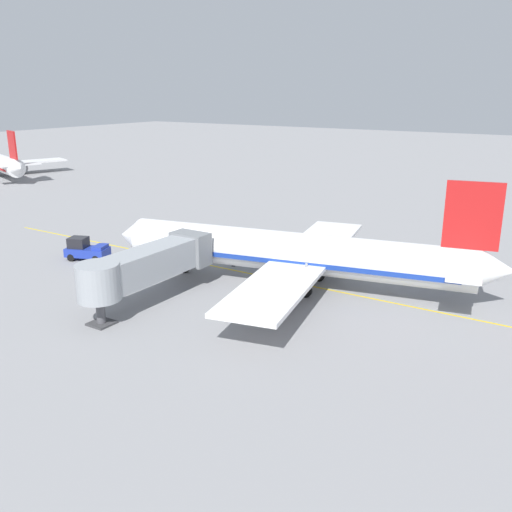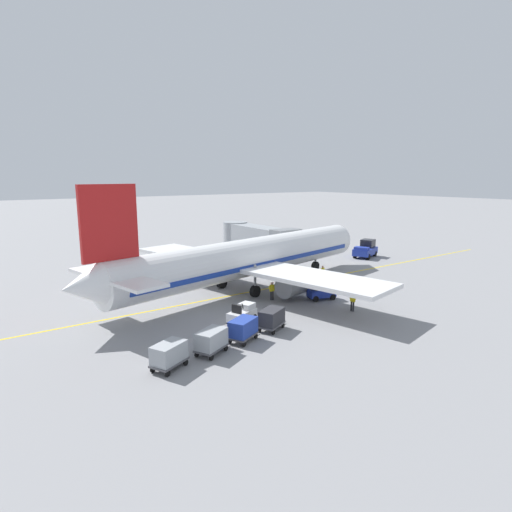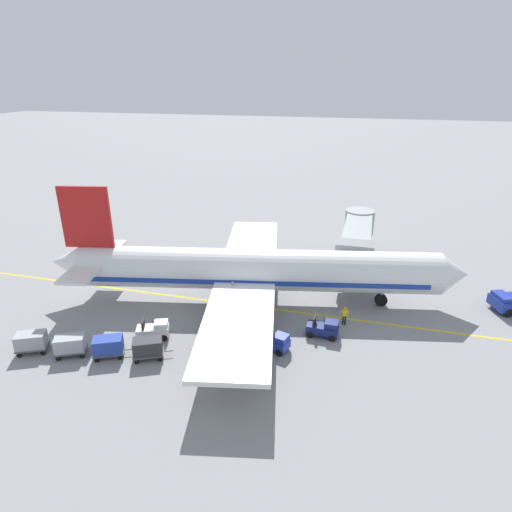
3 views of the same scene
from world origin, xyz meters
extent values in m
plane|color=gray|center=(0.00, 0.00, 0.00)|extent=(400.00, 400.00, 0.00)
cube|color=gold|center=(0.00, 0.00, 0.00)|extent=(0.24, 80.00, 0.01)
cylinder|color=white|center=(-0.94, -1.02, 3.29)|extent=(10.12, 32.08, 3.70)
cube|color=#193899|center=(-0.94, -1.02, 2.82)|extent=(9.64, 29.59, 0.44)
cone|color=white|center=(-4.44, 15.82, 3.29)|extent=(4.04, 3.09, 3.63)
cone|color=white|center=(2.59, -18.06, 3.58)|extent=(3.65, 3.38, 3.14)
cube|color=black|center=(-4.07, 14.06, 3.93)|extent=(2.94, 1.64, 0.60)
cube|color=white|center=(-0.74, -2.00, 2.64)|extent=(30.43, 11.19, 0.36)
cylinder|color=gray|center=(-6.29, -2.33, 1.39)|extent=(2.61, 3.54, 2.00)
cylinder|color=gray|center=(4.48, -0.10, 1.39)|extent=(2.61, 3.54, 2.00)
cube|color=red|center=(2.10, -15.71, 7.88)|extent=(1.21, 4.37, 5.50)
cube|color=white|center=(2.06, -15.51, 3.84)|extent=(10.32, 4.58, 0.24)
cylinder|color=black|center=(-3.22, 9.95, 0.55)|extent=(0.66, 1.17, 1.10)
cylinder|color=gray|center=(-3.22, 9.95, 2.10)|extent=(0.24, 0.24, 2.00)
cylinder|color=black|center=(-2.79, -3.45, 0.55)|extent=(0.66, 1.17, 1.10)
cylinder|color=gray|center=(-2.79, -3.45, 2.10)|extent=(0.24, 0.24, 2.00)
cylinder|color=black|center=(1.71, -2.51, 0.55)|extent=(0.66, 1.17, 1.10)
cylinder|color=gray|center=(1.71, -2.51, 2.10)|extent=(0.24, 0.24, 2.00)
cube|color=#93999E|center=(-10.70, 7.18, 3.49)|extent=(11.93, 2.80, 2.60)
cube|color=slate|center=(-5.54, 7.18, 3.49)|extent=(2.00, 3.50, 2.99)
cylinder|color=#93999E|center=(-16.67, 7.18, 3.49)|extent=(3.36, 3.36, 2.86)
cylinder|color=#4C4C51|center=(-16.67, 7.18, 1.09)|extent=(0.70, 0.70, 2.19)
cube|color=#38383A|center=(-16.67, 7.18, 0.08)|extent=(1.80, 1.80, 0.16)
cube|color=#1E339E|center=(-5.39, 21.59, 0.85)|extent=(3.62, 4.89, 0.90)
cube|color=black|center=(-5.74, 22.52, 1.85)|extent=(2.20, 2.31, 1.10)
cube|color=#1E339E|center=(-4.84, 20.15, 1.48)|extent=(2.14, 1.69, 0.36)
cylinder|color=black|center=(-4.01, 20.59, 0.40)|extent=(0.61, 0.87, 0.80)
cylinder|color=black|center=(-5.76, 19.92, 0.40)|extent=(0.61, 0.87, 0.80)
cylinder|color=black|center=(-5.02, 23.26, 0.40)|extent=(0.61, 0.87, 0.80)
cylinder|color=black|center=(-6.77, 22.60, 0.40)|extent=(0.61, 0.87, 0.80)
cube|color=silver|center=(6.93, -7.50, 0.63)|extent=(2.03, 2.77, 0.70)
cube|color=silver|center=(6.68, -6.86, 1.20)|extent=(1.33, 1.35, 0.44)
cube|color=black|center=(7.18, -8.14, 1.30)|extent=(0.84, 0.45, 0.64)
cylinder|color=black|center=(6.89, -7.39, 1.28)|extent=(0.17, 0.27, 0.54)
cylinder|color=black|center=(6.11, -6.88, 0.28)|extent=(0.39, 0.59, 0.56)
cylinder|color=black|center=(7.12, -6.49, 0.28)|extent=(0.39, 0.59, 0.56)
cylinder|color=black|center=(6.75, -8.51, 0.28)|extent=(0.39, 0.59, 0.56)
cylinder|color=black|center=(7.75, -8.12, 0.28)|extent=(0.39, 0.59, 0.56)
cube|color=#1E339E|center=(5.93, 1.99, 0.63)|extent=(1.86, 2.74, 0.70)
cube|color=#1E339E|center=(6.13, 2.65, 1.20)|extent=(1.28, 1.30, 0.44)
cube|color=black|center=(5.74, 1.33, 1.30)|extent=(0.85, 0.39, 0.64)
cylinder|color=black|center=(5.97, 2.11, 1.28)|extent=(0.15, 0.28, 0.54)
cylinder|color=black|center=(5.66, 2.98, 0.28)|extent=(0.35, 0.59, 0.56)
cylinder|color=black|center=(6.70, 2.68, 0.28)|extent=(0.35, 0.59, 0.56)
cylinder|color=black|center=(5.17, 1.30, 0.28)|extent=(0.35, 0.59, 0.56)
cylinder|color=black|center=(6.20, 1.00, 0.28)|extent=(0.35, 0.59, 0.56)
cube|color=navy|center=(3.18, 5.44, 0.63)|extent=(1.30, 2.55, 0.70)
cube|color=navy|center=(3.21, 6.13, 1.20)|extent=(1.06, 1.09, 0.44)
cube|color=black|center=(3.15, 4.75, 1.30)|extent=(0.85, 0.19, 0.64)
cylinder|color=black|center=(3.18, 5.57, 1.28)|extent=(0.09, 0.27, 0.54)
cylinder|color=black|center=(2.67, 6.34, 0.28)|extent=(0.22, 0.57, 0.56)
cylinder|color=black|center=(3.75, 6.29, 0.28)|extent=(0.22, 0.57, 0.56)
cylinder|color=black|center=(2.60, 4.59, 0.28)|extent=(0.22, 0.57, 0.56)
cylinder|color=black|center=(3.68, 4.54, 0.28)|extent=(0.22, 0.57, 0.56)
cube|color=#4C4C51|center=(9.46, -6.56, 0.42)|extent=(2.12, 2.55, 0.12)
cube|color=#2D2D33|center=(9.46, -6.56, 1.03)|extent=(2.02, 2.42, 1.10)
cylinder|color=#4C4C51|center=(8.83, -5.25, 0.41)|extent=(0.37, 0.66, 0.07)
cylinder|color=black|center=(8.61, -6.06, 0.18)|extent=(0.26, 0.38, 0.36)
cylinder|color=black|center=(9.60, -5.58, 0.18)|extent=(0.26, 0.38, 0.36)
cylinder|color=black|center=(9.32, -7.54, 0.18)|extent=(0.26, 0.38, 0.36)
cylinder|color=black|center=(10.32, -7.06, 0.18)|extent=(0.26, 0.38, 0.36)
cube|color=#4C4C51|center=(10.03, -9.48, 0.42)|extent=(2.12, 2.55, 0.12)
cube|color=#233D9E|center=(10.03, -9.48, 1.03)|extent=(2.02, 2.42, 1.10)
cylinder|color=#4C4C51|center=(9.41, -8.17, 0.41)|extent=(0.37, 0.66, 0.07)
cylinder|color=black|center=(9.18, -8.98, 0.18)|extent=(0.26, 0.38, 0.36)
cylinder|color=black|center=(10.18, -8.50, 0.18)|extent=(0.26, 0.38, 0.36)
cylinder|color=black|center=(9.89, -10.46, 0.18)|extent=(0.26, 0.38, 0.36)
cylinder|color=black|center=(10.89, -9.98, 0.18)|extent=(0.26, 0.38, 0.36)
cube|color=#4C4C51|center=(10.61, -12.30, 0.42)|extent=(2.12, 2.55, 0.12)
cube|color=#999EA3|center=(10.61, -12.30, 1.03)|extent=(2.02, 2.42, 1.10)
cylinder|color=#4C4C51|center=(9.98, -10.99, 0.41)|extent=(0.37, 0.66, 0.07)
cylinder|color=black|center=(9.75, -11.79, 0.18)|extent=(0.26, 0.38, 0.36)
cylinder|color=black|center=(10.75, -11.32, 0.18)|extent=(0.26, 0.38, 0.36)
cylinder|color=black|center=(10.47, -13.28, 0.18)|extent=(0.26, 0.38, 0.36)
cylinder|color=black|center=(11.46, -12.80, 0.18)|extent=(0.26, 0.38, 0.36)
cube|color=#4C4C51|center=(11.01, -15.37, 0.42)|extent=(2.12, 2.55, 0.12)
cube|color=#999EA3|center=(11.01, -15.37, 1.03)|extent=(2.02, 2.42, 1.10)
cylinder|color=#4C4C51|center=(10.39, -14.06, 0.41)|extent=(0.37, 0.66, 0.07)
cylinder|color=black|center=(10.16, -14.86, 0.18)|extent=(0.26, 0.38, 0.36)
cylinder|color=black|center=(11.15, -14.39, 0.18)|extent=(0.26, 0.38, 0.36)
cylinder|color=black|center=(10.87, -16.35, 0.18)|extent=(0.26, 0.38, 0.36)
cylinder|color=black|center=(11.87, -15.87, 0.18)|extent=(0.26, 0.38, 0.36)
cylinder|color=#232328|center=(1.04, 6.90, 0.42)|extent=(0.15, 0.15, 0.85)
cylinder|color=#232328|center=(0.97, 7.09, 0.42)|extent=(0.15, 0.15, 0.85)
cube|color=yellow|center=(1.01, 6.99, 1.15)|extent=(0.35, 0.44, 0.60)
cylinder|color=yellow|center=(1.09, 6.76, 1.10)|extent=(0.16, 0.24, 0.57)
cylinder|color=yellow|center=(0.92, 7.23, 1.10)|extent=(0.16, 0.24, 0.57)
sphere|color=tan|center=(1.01, 6.99, 1.58)|extent=(0.22, 0.22, 0.22)
cube|color=red|center=(1.01, 6.99, 1.60)|extent=(0.16, 0.28, 0.10)
cylinder|color=#232328|center=(10.06, 1.67, 0.42)|extent=(0.15, 0.15, 0.85)
cylinder|color=#232328|center=(9.86, 1.64, 0.42)|extent=(0.15, 0.15, 0.85)
cube|color=yellow|center=(9.96, 1.65, 1.15)|extent=(0.41, 0.29, 0.60)
cylinder|color=yellow|center=(10.21, 1.69, 1.10)|extent=(0.23, 0.12, 0.57)
cylinder|color=yellow|center=(9.71, 1.62, 1.10)|extent=(0.23, 0.12, 0.57)
sphere|color=tan|center=(9.96, 1.65, 1.58)|extent=(0.22, 0.22, 0.22)
cube|color=red|center=(9.96, 1.65, 1.60)|extent=(0.27, 0.11, 0.10)
cylinder|color=#232328|center=(3.42, -1.94, 0.42)|extent=(0.15, 0.15, 0.85)
cylinder|color=#232328|center=(3.46, -1.75, 0.42)|extent=(0.15, 0.15, 0.85)
cube|color=yellow|center=(3.44, -1.84, 1.15)|extent=(0.30, 0.42, 0.60)
cylinder|color=yellow|center=(3.40, -2.09, 1.10)|extent=(0.13, 0.23, 0.57)
cylinder|color=yellow|center=(3.48, -1.60, 1.10)|extent=(0.13, 0.23, 0.57)
sphere|color=tan|center=(3.44, -1.84, 1.58)|extent=(0.22, 0.22, 0.22)
cube|color=red|center=(3.44, -1.84, 1.60)|extent=(0.12, 0.27, 0.10)
cone|color=white|center=(20.37, 69.67, 3.41)|extent=(3.68, 3.47, 2.99)
cylinder|color=gray|center=(30.51, 83.50, 1.32)|extent=(2.77, 3.49, 1.90)
cube|color=red|center=(21.09, 71.83, 7.49)|extent=(1.62, 4.06, 5.22)
cube|color=white|center=(21.15, 72.01, 3.65)|extent=(9.79, 5.36, 0.23)
cylinder|color=black|center=(27.08, 82.85, 0.52)|extent=(0.74, 1.13, 1.04)
cylinder|color=gray|center=(27.08, 82.85, 1.99)|extent=(0.23, 0.23, 1.90)
camera|label=1|loc=(-43.91, -24.60, 17.59)|focal=39.10mm
camera|label=2|loc=(32.73, -24.70, 11.15)|focal=29.47mm
camera|label=3|loc=(33.06, 7.96, 19.20)|focal=30.30mm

